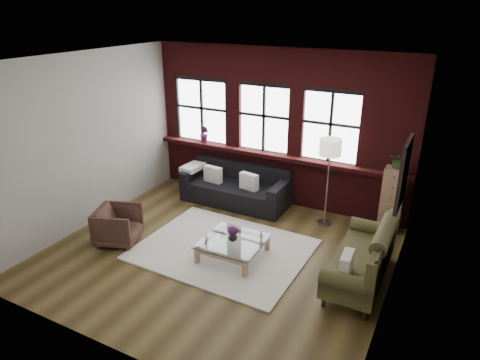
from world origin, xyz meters
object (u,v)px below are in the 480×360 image
at_px(vase, 233,237).
at_px(armchair, 118,225).
at_px(drawer_chest, 392,199).
at_px(coffee_table, 233,249).
at_px(floor_lamp, 328,179).
at_px(vintage_settee, 361,253).
at_px(dark_sofa, 235,185).

bearing_deg(vase, armchair, -166.65).
bearing_deg(armchair, drawer_chest, -77.61).
relative_size(coffee_table, floor_lamp, 0.54).
xyz_separation_m(vintage_settee, floor_lamp, (-1.02, 1.57, 0.42)).
relative_size(vintage_settee, floor_lamp, 1.02).
relative_size(drawer_chest, floor_lamp, 0.66).
bearing_deg(dark_sofa, vase, -62.90).
xyz_separation_m(armchair, vase, (2.04, 0.48, 0.07)).
bearing_deg(vase, dark_sofa, 117.10).
xyz_separation_m(coffee_table, vase, (0.00, -0.00, 0.24)).
height_order(vintage_settee, coffee_table, vintage_settee).
height_order(dark_sofa, armchair, dark_sofa).
distance_m(vase, floor_lamp, 2.19).
bearing_deg(drawer_chest, coffee_table, -133.42).
bearing_deg(drawer_chest, armchair, -146.76).
height_order(drawer_chest, floor_lamp, floor_lamp).
bearing_deg(coffee_table, vase, -90.00).
distance_m(armchair, floor_lamp, 3.90).
height_order(dark_sofa, drawer_chest, drawer_chest).
distance_m(coffee_table, drawer_chest, 3.13).
bearing_deg(vase, drawer_chest, 46.58).
bearing_deg(drawer_chest, dark_sofa, -173.70).
distance_m(vase, drawer_chest, 3.11).
xyz_separation_m(dark_sofa, vase, (0.98, -1.91, -0.01)).
distance_m(dark_sofa, coffee_table, 2.16).
xyz_separation_m(armchair, floor_lamp, (3.04, 2.36, 0.60)).
bearing_deg(dark_sofa, vintage_settee, -28.14).
bearing_deg(coffee_table, drawer_chest, 46.58).
relative_size(armchair, vase, 4.76).
relative_size(vintage_settee, vase, 12.43).
height_order(dark_sofa, floor_lamp, floor_lamp).
relative_size(dark_sofa, coffee_table, 2.26).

